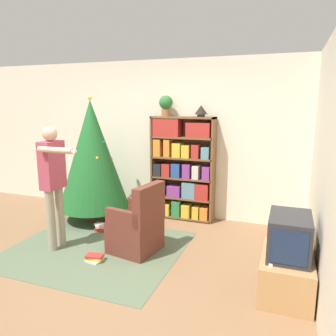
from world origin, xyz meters
TOP-DOWN VIEW (x-y plane):
  - ground_plane at (0.00, 0.00)m, footprint 14.00×14.00m
  - wall_back at (0.00, 2.12)m, footprint 8.00×0.10m
  - wall_right at (2.43, 0.00)m, footprint 0.10×8.00m
  - area_rug at (-0.26, 0.38)m, footprint 2.22×1.95m
  - bookshelf at (0.43, 1.90)m, footprint 1.04×0.27m
  - tv_stand at (2.11, 0.18)m, footprint 0.50×0.81m
  - television at (2.11, 0.17)m, footprint 0.40×0.59m
  - game_remote at (1.96, -0.07)m, footprint 0.04×0.12m
  - christmas_tree at (-0.90, 1.35)m, footprint 1.13×1.13m
  - armchair at (0.29, 0.51)m, footprint 0.66×0.65m
  - standing_person at (-0.76, 0.24)m, footprint 0.62×0.48m
  - potted_plant at (0.15, 1.91)m, footprint 0.22×0.22m
  - table_lamp at (0.74, 1.91)m, footprint 0.20×0.20m
  - book_pile_near_tree at (-0.53, 0.95)m, footprint 0.22×0.18m
  - book_pile_by_chair at (-0.09, 0.07)m, footprint 0.23×0.18m

SIDE VIEW (x-z plane):
  - ground_plane at x=0.00m, z-range 0.00..0.00m
  - area_rug at x=-0.26m, z-range 0.00..0.01m
  - book_pile_by_chair at x=-0.09m, z-range 0.00..0.08m
  - book_pile_near_tree at x=-0.53m, z-range 0.00..0.11m
  - tv_stand at x=2.11m, z-range 0.00..0.41m
  - armchair at x=0.29m, z-range -0.14..0.78m
  - game_remote at x=1.96m, z-range 0.41..0.43m
  - television at x=2.11m, z-range 0.41..0.83m
  - bookshelf at x=0.43m, z-range 0.00..1.69m
  - standing_person at x=-0.76m, z-range 0.15..1.77m
  - christmas_tree at x=-0.90m, z-range 0.07..2.09m
  - wall_back at x=0.00m, z-range 0.00..2.60m
  - wall_right at x=2.43m, z-range 0.00..2.60m
  - table_lamp at x=0.74m, z-range 1.70..1.88m
  - potted_plant at x=0.15m, z-range 1.72..2.04m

